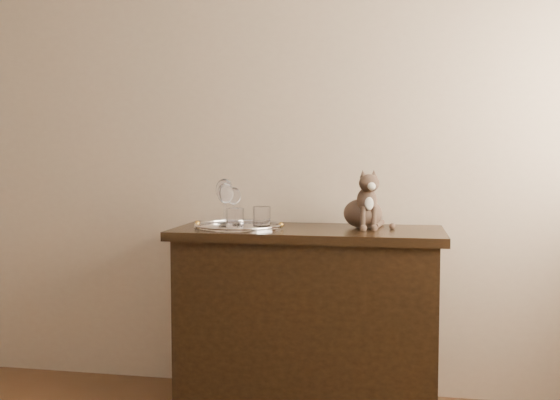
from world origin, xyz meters
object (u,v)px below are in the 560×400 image
(wine_glass_a, at_px, (224,201))
(tumbler_c, at_px, (262,216))
(wine_glass_d, at_px, (226,204))
(tray, at_px, (239,227))
(wine_glass_b, at_px, (234,206))
(tumbler_b, at_px, (235,218))
(cat, at_px, (363,199))
(sideboard, at_px, (307,322))

(wine_glass_a, bearing_deg, tumbler_c, -17.46)
(wine_glass_a, distance_m, wine_glass_d, 0.10)
(wine_glass_d, bearing_deg, tray, 6.02)
(wine_glass_b, distance_m, tumbler_b, 0.18)
(wine_glass_d, bearing_deg, wine_glass_b, 78.25)
(tumbler_c, bearing_deg, wine_glass_d, -168.79)
(tumbler_b, distance_m, cat, 0.58)
(sideboard, height_order, tumbler_b, tumbler_b)
(sideboard, height_order, tray, tray)
(wine_glass_d, xyz_separation_m, cat, (0.61, 0.10, 0.03))
(sideboard, relative_size, tumbler_c, 13.57)
(wine_glass_a, relative_size, tumbler_b, 2.39)
(tray, height_order, tumbler_c, tumbler_c)
(wine_glass_d, distance_m, tumbler_b, 0.12)
(tumbler_b, bearing_deg, wine_glass_b, 106.54)
(tumbler_b, relative_size, tumbler_c, 1.00)
(cat, bearing_deg, wine_glass_b, 164.26)
(sideboard, xyz_separation_m, tray, (-0.31, -0.03, 0.43))
(sideboard, height_order, tumbler_c, tumbler_c)
(sideboard, distance_m, wine_glass_a, 0.67)
(sideboard, bearing_deg, wine_glass_d, -174.44)
(wine_glass_a, bearing_deg, tray, -43.31)
(wine_glass_b, relative_size, cat, 0.65)
(wine_glass_d, relative_size, cat, 0.74)
(wine_glass_a, relative_size, wine_glass_d, 1.08)
(tumbler_c, bearing_deg, tray, -165.81)
(wine_glass_a, distance_m, tumbler_c, 0.21)
(sideboard, xyz_separation_m, wine_glass_b, (-0.35, 0.04, 0.52))
(sideboard, relative_size, wine_glass_d, 6.14)
(cat, bearing_deg, tray, 171.96)
(wine_glass_a, height_order, wine_glass_d, wine_glass_a)
(sideboard, relative_size, tray, 3.00)
(wine_glass_a, bearing_deg, wine_glass_b, -14.46)
(tumbler_b, relative_size, cat, 0.33)
(wine_glass_a, bearing_deg, cat, 1.04)
(wine_glass_b, relative_size, tumbler_c, 1.96)
(sideboard, height_order, wine_glass_b, wine_glass_b)
(wine_glass_d, xyz_separation_m, tumbler_b, (0.07, -0.08, -0.05))
(tray, bearing_deg, sideboard, 5.47)
(sideboard, relative_size, tumbler_b, 13.56)
(tray, bearing_deg, wine_glass_a, 136.69)
(tray, height_order, tumbler_b, tumbler_b)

